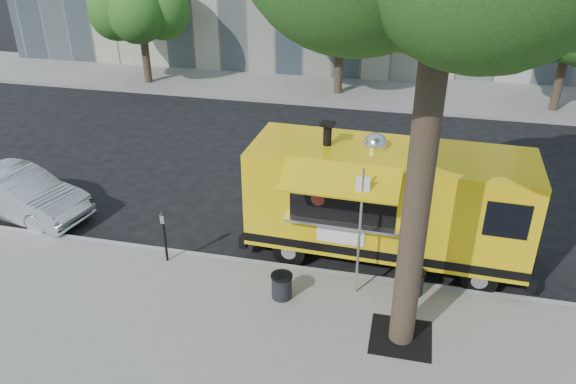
% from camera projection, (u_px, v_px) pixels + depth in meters
% --- Properties ---
extents(ground, '(120.00, 120.00, 0.00)m').
position_uv_depth(ground, '(301.00, 251.00, 14.10)').
color(ground, black).
rests_on(ground, ground).
extents(sidewalk, '(60.00, 6.00, 0.15)m').
position_uv_depth(sidewalk, '(258.00, 362.00, 10.61)').
color(sidewalk, gray).
rests_on(sidewalk, ground).
extents(curb, '(60.00, 0.14, 0.16)m').
position_uv_depth(curb, '(293.00, 269.00, 13.26)').
color(curb, '#999993').
rests_on(curb, ground).
extents(far_sidewalk, '(60.00, 5.00, 0.15)m').
position_uv_depth(far_sidewalk, '(362.00, 90.00, 25.72)').
color(far_sidewalk, gray).
rests_on(far_sidewalk, ground).
extents(tree_well, '(1.20, 1.20, 0.02)m').
position_uv_depth(tree_well, '(401.00, 337.00, 11.08)').
color(tree_well, black).
rests_on(tree_well, sidewalk).
extents(far_tree_a, '(3.42, 3.42, 5.36)m').
position_uv_depth(far_tree_a, '(140.00, 2.00, 24.98)').
color(far_tree_a, '#33261C').
rests_on(far_tree_a, far_sidewalk).
extents(far_tree_b, '(3.60, 3.60, 5.50)m').
position_uv_depth(far_tree_b, '(341.00, 7.00, 23.49)').
color(far_tree_b, '#33261C').
rests_on(far_tree_b, far_sidewalk).
extents(far_tree_c, '(3.24, 3.24, 5.21)m').
position_uv_depth(far_tree_c, '(573.00, 21.00, 21.48)').
color(far_tree_c, '#33261C').
rests_on(far_tree_c, far_sidewalk).
extents(sign_post, '(0.28, 0.06, 3.00)m').
position_uv_depth(sign_post, '(360.00, 226.00, 11.59)').
color(sign_post, silver).
rests_on(sign_post, sidewalk).
extents(parking_meter, '(0.11, 0.11, 1.33)m').
position_uv_depth(parking_meter, '(164.00, 231.00, 13.08)').
color(parking_meter, black).
rests_on(parking_meter, sidewalk).
extents(food_truck, '(6.83, 3.23, 3.33)m').
position_uv_depth(food_truck, '(386.00, 201.00, 13.15)').
color(food_truck, yellow).
rests_on(food_truck, ground).
extents(sedan, '(4.26, 2.18, 1.34)m').
position_uv_depth(sedan, '(19.00, 194.00, 15.38)').
color(sedan, silver).
rests_on(sedan, ground).
extents(trash_bin_left, '(0.48, 0.48, 0.58)m').
position_uv_depth(trash_bin_left, '(413.00, 281.00, 12.21)').
color(trash_bin_left, black).
rests_on(trash_bin_left, sidewalk).
extents(trash_bin_right, '(0.48, 0.48, 0.57)m').
position_uv_depth(trash_bin_right, '(282.00, 285.00, 12.09)').
color(trash_bin_right, black).
rests_on(trash_bin_right, sidewalk).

